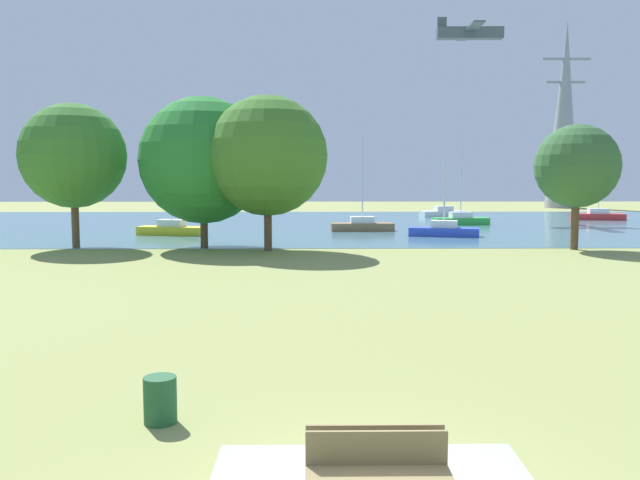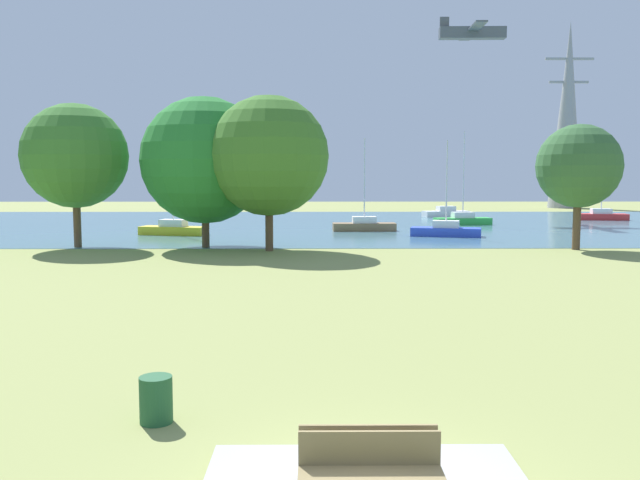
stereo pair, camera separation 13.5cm
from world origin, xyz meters
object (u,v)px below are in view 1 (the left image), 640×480
at_px(bench_facing_inland, 378,476).
at_px(light_aircraft, 469,33).
at_px(sailboat_white, 443,213).
at_px(tree_east_far, 203,160).
at_px(litter_bin, 160,400).
at_px(tree_west_far, 577,166).
at_px(sailboat_red, 598,215).
at_px(electricity_pylon, 564,115).
at_px(sailboat_blue, 444,230).
at_px(sailboat_brown, 362,225).
at_px(tree_mid_shore, 73,156).
at_px(tree_west_near, 267,156).
at_px(bench_facing_water, 374,458).
at_px(sailboat_green, 460,219).
at_px(sailboat_yellow, 171,229).

relative_size(bench_facing_inland, light_aircraft, 0.21).
bearing_deg(sailboat_white, tree_east_far, -124.24).
relative_size(litter_bin, tree_west_far, 0.11).
distance_m(sailboat_red, electricity_pylon, 28.50).
bearing_deg(sailboat_blue, sailboat_brown, 138.94).
bearing_deg(tree_east_far, sailboat_brown, 48.79).
bearing_deg(tree_mid_shore, sailboat_blue, 16.53).
xyz_separation_m(sailboat_red, sailboat_white, (-13.88, 5.26, -0.01)).
bearing_deg(tree_mid_shore, tree_west_far, -2.89).
relative_size(sailboat_red, tree_west_near, 0.73).
xyz_separation_m(litter_bin, tree_mid_shore, (-11.33, 28.10, 4.98)).
bearing_deg(tree_mid_shore, sailboat_white, 46.69).
relative_size(bench_facing_water, tree_west_near, 0.21).
distance_m(bench_facing_inland, sailboat_brown, 42.85).
relative_size(sailboat_green, light_aircraft, 0.95).
xyz_separation_m(sailboat_blue, light_aircraft, (6.12, 19.76, 17.65)).
distance_m(sailboat_yellow, sailboat_brown, 14.34).
relative_size(bench_facing_water, sailboat_yellow, 0.24).
bearing_deg(sailboat_blue, light_aircraft, 72.78).
bearing_deg(sailboat_yellow, sailboat_red, 22.92).
bearing_deg(sailboat_red, light_aircraft, 168.18).
height_order(sailboat_green, tree_mid_shore, tree_mid_shore).
distance_m(sailboat_brown, tree_east_far, 16.24).
bearing_deg(tree_east_far, tree_west_near, -25.43).
bearing_deg(sailboat_brown, sailboat_green, 35.28).
height_order(sailboat_blue, light_aircraft, light_aircraft).
distance_m(sailboat_brown, tree_west_near, 15.74).
bearing_deg(sailboat_blue, sailboat_white, 78.79).
bearing_deg(sailboat_brown, litter_bin, -99.32).
bearing_deg(sailboat_brown, tree_west_far, -49.32).
relative_size(sailboat_brown, tree_west_near, 0.81).
xyz_separation_m(bench_facing_water, bench_facing_inland, (0.00, -0.54, 0.00)).
distance_m(bench_facing_inland, light_aircraft, 62.19).
distance_m(sailboat_red, tree_east_far, 41.97).
height_order(litter_bin, sailboat_red, sailboat_red).
height_order(bench_facing_inland, sailboat_brown, sailboat_brown).
height_order(sailboat_blue, sailboat_green, sailboat_green).
bearing_deg(bench_facing_inland, bench_facing_water, 90.00).
bearing_deg(tree_west_near, sailboat_red, 40.94).
bearing_deg(bench_facing_water, light_aircraft, 75.70).
relative_size(sailboat_blue, electricity_pylon, 0.27).
distance_m(sailboat_blue, light_aircraft, 27.19).
relative_size(sailboat_red, tree_mid_shore, 0.75).
distance_m(sailboat_white, electricity_pylon, 30.56).
bearing_deg(bench_facing_inland, sailboat_white, 77.94).
height_order(sailboat_blue, tree_mid_shore, tree_mid_shore).
relative_size(sailboat_white, sailboat_brown, 0.81).
height_order(sailboat_red, tree_east_far, tree_east_far).
bearing_deg(bench_facing_water, tree_west_near, 96.47).
relative_size(bench_facing_inland, tree_east_far, 0.20).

